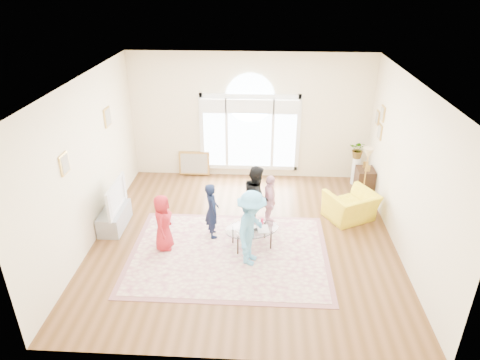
# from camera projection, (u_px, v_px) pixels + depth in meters

# --- Properties ---
(ground) EXTENTS (6.00, 6.00, 0.00)m
(ground) POSITION_uv_depth(u_px,v_px,m) (244.00, 239.00, 8.70)
(ground) COLOR #573718
(ground) RESTS_ON ground
(room_shell) EXTENTS (6.00, 6.00, 6.00)m
(room_shell) POSITION_uv_depth(u_px,v_px,m) (250.00, 121.00, 10.54)
(room_shell) COLOR beige
(room_shell) RESTS_ON ground
(area_rug) EXTENTS (3.60, 2.60, 0.02)m
(area_rug) POSITION_uv_depth(u_px,v_px,m) (229.00, 253.00, 8.24)
(area_rug) COLOR beige
(area_rug) RESTS_ON ground
(rug_border) EXTENTS (3.80, 2.80, 0.01)m
(rug_border) POSITION_uv_depth(u_px,v_px,m) (229.00, 254.00, 8.24)
(rug_border) COLOR #976063
(rug_border) RESTS_ON ground
(tv_console) EXTENTS (0.45, 1.00, 0.42)m
(tv_console) POSITION_uv_depth(u_px,v_px,m) (115.00, 218.00, 9.02)
(tv_console) COLOR #94979D
(tv_console) RESTS_ON ground
(television) EXTENTS (0.17, 1.09, 0.63)m
(television) POSITION_uv_depth(u_px,v_px,m) (112.00, 196.00, 8.78)
(television) COLOR black
(television) RESTS_ON tv_console
(coffee_table) EXTENTS (1.20, 0.97, 0.54)m
(coffee_table) POSITION_uv_depth(u_px,v_px,m) (252.00, 229.00, 8.28)
(coffee_table) COLOR silver
(coffee_table) RESTS_ON ground
(armchair) EXTENTS (1.27, 1.22, 0.64)m
(armchair) POSITION_uv_depth(u_px,v_px,m) (351.00, 206.00, 9.25)
(armchair) COLOR yellow
(armchair) RESTS_ON ground
(side_cabinet) EXTENTS (0.40, 0.50, 0.70)m
(side_cabinet) POSITION_uv_depth(u_px,v_px,m) (364.00, 182.00, 10.20)
(side_cabinet) COLOR black
(side_cabinet) RESTS_ON ground
(floor_lamp) EXTENTS (0.31, 0.31, 1.51)m
(floor_lamp) POSITION_uv_depth(u_px,v_px,m) (368.00, 158.00, 9.17)
(floor_lamp) COLOR black
(floor_lamp) RESTS_ON ground
(plant_pedestal) EXTENTS (0.20, 0.20, 0.70)m
(plant_pedestal) POSITION_uv_depth(u_px,v_px,m) (356.00, 171.00, 10.79)
(plant_pedestal) COLOR white
(plant_pedestal) RESTS_ON ground
(potted_plant) EXTENTS (0.52, 0.50, 0.46)m
(potted_plant) POSITION_uv_depth(u_px,v_px,m) (358.00, 150.00, 10.53)
(potted_plant) COLOR #33722D
(potted_plant) RESTS_ON plant_pedestal
(leaning_picture) EXTENTS (0.80, 0.14, 0.62)m
(leaning_picture) POSITION_uv_depth(u_px,v_px,m) (195.00, 175.00, 11.37)
(leaning_picture) COLOR tan
(leaning_picture) RESTS_ON ground
(child_red) EXTENTS (0.36, 0.56, 1.14)m
(child_red) POSITION_uv_depth(u_px,v_px,m) (163.00, 222.00, 8.15)
(child_red) COLOR #AC1C26
(child_red) RESTS_ON area_rug
(child_navy) EXTENTS (0.40, 0.49, 1.17)m
(child_navy) POSITION_uv_depth(u_px,v_px,m) (212.00, 210.00, 8.52)
(child_navy) COLOR #101832
(child_navy) RESTS_ON area_rug
(child_black) EXTENTS (0.62, 0.74, 1.36)m
(child_black) POSITION_uv_depth(u_px,v_px,m) (257.00, 197.00, 8.84)
(child_black) COLOR black
(child_black) RESTS_ON area_rug
(child_pink) EXTENTS (0.39, 0.72, 1.16)m
(child_pink) POSITION_uv_depth(u_px,v_px,m) (270.00, 201.00, 8.87)
(child_pink) COLOR #ECA8B8
(child_pink) RESTS_ON area_rug
(child_blue) EXTENTS (0.79, 1.06, 1.46)m
(child_blue) POSITION_uv_depth(u_px,v_px,m) (251.00, 228.00, 7.68)
(child_blue) COLOR #55A7D6
(child_blue) RESTS_ON area_rug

